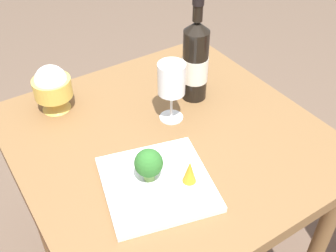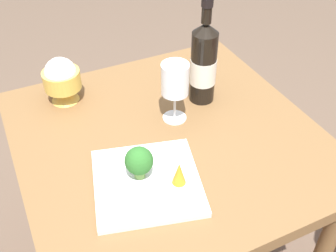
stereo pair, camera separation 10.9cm
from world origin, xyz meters
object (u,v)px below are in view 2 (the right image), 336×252
at_px(serving_plate, 147,182).
at_px(broccoli_floret, 139,161).
at_px(wine_glass, 175,81).
at_px(wine_bottle, 203,63).
at_px(rice_bowl, 62,79).
at_px(carrot_garnish_left, 179,173).

relative_size(serving_plate, broccoli_floret, 3.55).
bearing_deg(serving_plate, wine_glass, -130.61).
relative_size(wine_glass, broccoli_floret, 2.09).
height_order(wine_bottle, wine_glass, wine_bottle).
bearing_deg(rice_bowl, wine_glass, 139.28).
distance_m(serving_plate, carrot_garnish_left, 0.09).
height_order(wine_bottle, carrot_garnish_left, wine_bottle).
bearing_deg(rice_bowl, broccoli_floret, 100.91).
distance_m(serving_plate, broccoli_floret, 0.06).
distance_m(rice_bowl, carrot_garnish_left, 0.49).
bearing_deg(serving_plate, carrot_garnish_left, 148.39).
xyz_separation_m(wine_bottle, broccoli_floret, (0.30, 0.23, -0.06)).
bearing_deg(carrot_garnish_left, wine_bottle, -127.40).
bearing_deg(wine_glass, rice_bowl, -40.72).
bearing_deg(wine_bottle, broccoli_floret, 38.10).
relative_size(wine_glass, serving_plate, 0.59).
xyz_separation_m(wine_glass, serving_plate, (0.17, 0.20, -0.12)).
distance_m(wine_bottle, wine_glass, 0.13).
height_order(wine_glass, serving_plate, wine_glass).
distance_m(wine_glass, carrot_garnish_left, 0.27).
height_order(rice_bowl, broccoli_floret, rice_bowl).
bearing_deg(carrot_garnish_left, broccoli_floret, -37.35).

